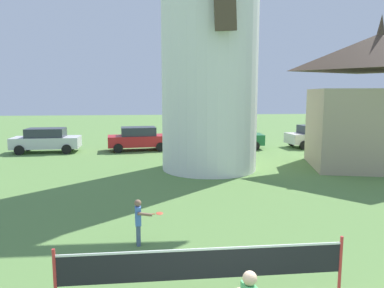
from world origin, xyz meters
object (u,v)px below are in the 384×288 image
Objects in this scene: tennis_net at (204,264)px; windmill at (210,15)px; parked_car_red at (139,138)px; chapel at (376,103)px; parked_car_cream at (316,136)px; parked_car_green at (232,137)px; parked_car_silver at (46,140)px; player_far at (139,219)px.

windmill is at bearing 80.71° from tennis_net.
parked_car_red is 0.55× the size of chapel.
windmill is 2.09× the size of chapel.
parked_car_cream is (8.65, 6.53, -6.69)m from windmill.
parked_car_green is (6.34, 0.06, 0.00)m from parked_car_red.
tennis_net is 1.25× the size of parked_car_cream.
parked_car_green is at bearing 68.37° from windmill.
tennis_net is at bearing -66.39° from parked_car_silver.
windmill is at bearing 70.66° from player_far.
parked_car_red is 6.34m from parked_car_green.
windmill is at bearing -142.97° from parked_car_cream.
parked_car_silver and parked_car_cream have the same top height.
parked_car_red is at bearing 2.17° from parked_car_silver.
tennis_net is (-1.89, -11.56, -6.81)m from windmill.
parked_car_green reaches higher than tennis_net.
chapel is at bearing 36.12° from player_far.
chapel is at bearing -50.64° from parked_car_green.
parked_car_cream is at bearing 0.50° from parked_car_red.
windmill is 13.28m from parked_car_silver.
player_far is 19.50m from parked_car_cream.
parked_car_green is (2.57, 6.48, -6.69)m from windmill.
tennis_net is 18.07m from parked_car_red.
parked_car_green and parked_car_cream have the same top height.
chapel reaches higher than parked_car_silver.
parked_car_cream is (10.54, 18.08, 0.12)m from tennis_net.
parked_car_silver is 18.31m from parked_car_cream.
chapel is (8.36, -0.58, -4.22)m from windmill.
parked_car_silver is at bearing -178.96° from parked_car_cream.
windmill reaches higher than parked_car_green.
chapel is at bearing 46.94° from tennis_net.
windmill is 9.39m from chapel.
windmill is 13.53× the size of player_far.
parked_car_green is 9.46m from chapel.
player_far is 15.42m from parked_car_red.
parked_car_silver is 0.55× the size of chapel.
player_far is at bearing -143.88° from chapel.
parked_car_silver is 0.99× the size of parked_car_cream.
windmill is 13.55m from tennis_net.
parked_car_red is at bearing -179.50° from parked_car_cream.
parked_car_green is at bearing 0.57° from parked_car_red.
windmill reaches higher than parked_car_silver.
parked_car_cream reaches higher than player_far.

